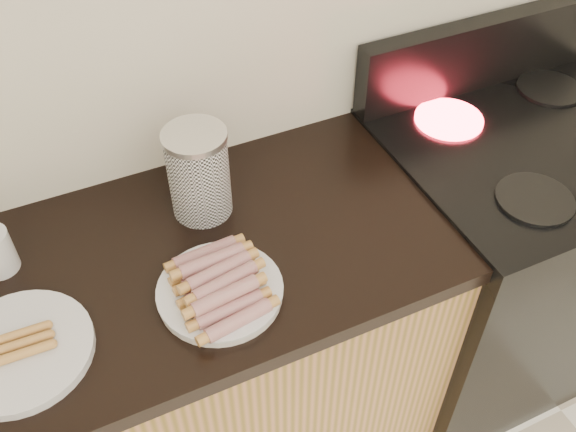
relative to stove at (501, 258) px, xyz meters
name	(u,v)px	position (x,y,z in m)	size (l,w,h in m)	color
wall_back	(196,3)	(-0.78, 0.32, 0.84)	(4.00, 0.04, 2.60)	silver
stove	(501,258)	(0.00, 0.00, 0.00)	(0.76, 0.65, 0.91)	black
stove_panel	(482,53)	(0.00, 0.28, 0.55)	(0.76, 0.06, 0.20)	black
burner_near_left	(535,199)	(-0.17, -0.17, 0.46)	(0.18, 0.18, 0.01)	black
burner_far_left	(449,119)	(-0.17, 0.17, 0.46)	(0.18, 0.18, 0.01)	#FF1E2D
burner_far_right	(550,88)	(0.17, 0.17, 0.46)	(0.18, 0.18, 0.01)	black
main_plate	(220,293)	(-0.92, -0.11, 0.45)	(0.25, 0.25, 0.02)	silver
side_plate	(20,351)	(-1.31, -0.09, 0.45)	(0.27, 0.27, 0.02)	white
hotdog_pile	(219,283)	(-0.92, -0.11, 0.48)	(0.14, 0.23, 0.05)	maroon
plain_sausages	(17,345)	(-1.31, -0.09, 0.47)	(0.12, 0.07, 0.02)	orange
canister	(199,173)	(-0.87, 0.14, 0.55)	(0.14, 0.14, 0.22)	white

